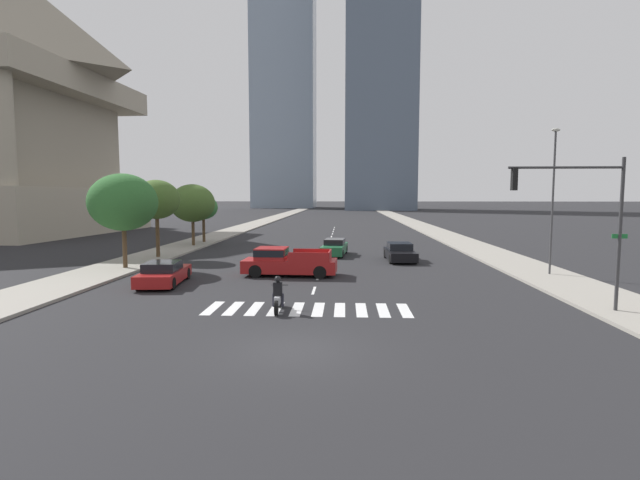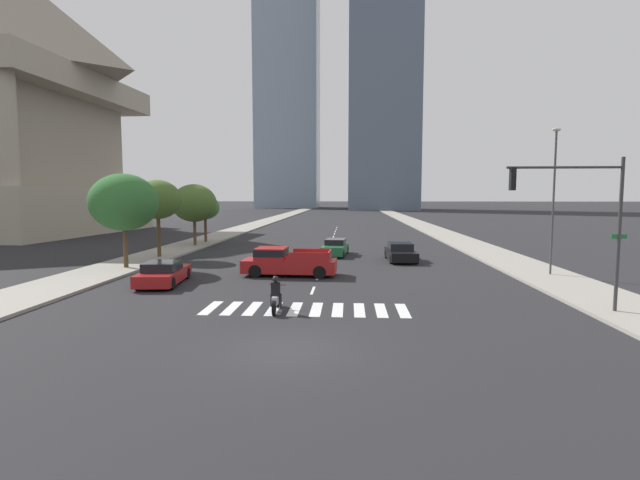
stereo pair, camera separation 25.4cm
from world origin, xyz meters
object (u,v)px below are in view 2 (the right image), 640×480
at_px(sedan_red_0, 163,273).
at_px(sedan_black_1, 401,253).
at_px(motorcycle_lead, 276,297).
at_px(sedan_green_2, 335,248).
at_px(street_tree_nearest, 124,202).
at_px(street_tree_second, 158,200).
at_px(street_lamp_east, 554,191).
at_px(street_tree_fourth, 205,207).
at_px(street_tree_third, 194,203).
at_px(traffic_signal_near, 578,206).
at_px(pickup_truck, 285,262).

bearing_deg(sedan_red_0, sedan_black_1, -58.91).
height_order(motorcycle_lead, sedan_green_2, motorcycle_lead).
relative_size(street_tree_nearest, street_tree_second, 1.04).
relative_size(street_lamp_east, street_tree_fourth, 1.81).
bearing_deg(sedan_red_0, street_tree_third, 7.92).
xyz_separation_m(street_lamp_east, street_tree_fourth, (-26.25, 18.39, -1.41)).
relative_size(sedan_black_1, sedan_green_2, 0.98).
xyz_separation_m(sedan_red_0, street_lamp_east, (21.85, 3.73, 4.42)).
height_order(sedan_red_0, traffic_signal_near, traffic_signal_near).
height_order(pickup_truck, street_tree_nearest, street_tree_nearest).
bearing_deg(street_lamp_east, pickup_truck, -177.98).
height_order(pickup_truck, sedan_black_1, pickup_truck).
height_order(pickup_truck, sedan_red_0, pickup_truck).
xyz_separation_m(motorcycle_lead, street_tree_second, (-11.38, 15.97, 3.88)).
height_order(street_tree_third, street_tree_fourth, street_tree_third).
xyz_separation_m(motorcycle_lead, sedan_red_0, (-6.98, 5.67, -0.00)).
bearing_deg(pickup_truck, street_lamp_east, -175.69).
relative_size(sedan_green_2, street_tree_third, 0.84).
height_order(sedan_red_0, street_tree_fourth, street_tree_fourth).
xyz_separation_m(pickup_truck, street_tree_second, (-10.58, 7.13, 3.65)).
distance_m(pickup_truck, street_tree_third, 19.12).
bearing_deg(motorcycle_lead, sedan_red_0, 48.83).
height_order(sedan_red_0, street_lamp_east, street_lamp_east).
distance_m(motorcycle_lead, sedan_green_2, 18.90).
relative_size(pickup_truck, street_tree_fourth, 1.20).
relative_size(pickup_truck, sedan_red_0, 1.16).
distance_m(street_lamp_east, street_tree_nearest, 26.28).
bearing_deg(motorcycle_lead, pickup_truck, 3.08).
bearing_deg(sedan_red_0, street_tree_second, 17.85).
height_order(traffic_signal_near, street_tree_nearest, traffic_signal_near).
bearing_deg(street_tree_nearest, street_lamp_east, -2.49).
bearing_deg(pickup_truck, traffic_signal_near, 148.60).
bearing_deg(street_tree_third, street_tree_nearest, -90.00).
bearing_deg(sedan_green_2, street_tree_nearest, -52.36).
bearing_deg(street_tree_fourth, street_tree_third, -90.00).
bearing_deg(pickup_truck, street_tree_nearest, -6.82).
bearing_deg(street_tree_fourth, motorcycle_lead, -67.72).
bearing_deg(street_tree_nearest, sedan_red_0, -47.89).
distance_m(sedan_green_2, street_tree_nearest, 16.09).
relative_size(street_tree_third, street_tree_fourth, 1.21).
xyz_separation_m(sedan_red_0, street_tree_fourth, (-4.40, 22.12, 3.02)).
relative_size(traffic_signal_near, street_tree_fourth, 1.31).
distance_m(sedan_red_0, street_tree_fourth, 22.75).
xyz_separation_m(street_lamp_east, street_tree_second, (-26.25, 6.58, -0.54)).
distance_m(sedan_red_0, sedan_black_1, 17.10).
distance_m(motorcycle_lead, traffic_signal_near, 12.61).
distance_m(sedan_black_1, street_tree_nearest, 19.28).
height_order(street_tree_second, street_tree_third, street_tree_second).
bearing_deg(sedan_black_1, street_tree_second, -92.42).
distance_m(motorcycle_lead, street_tree_third, 27.18).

